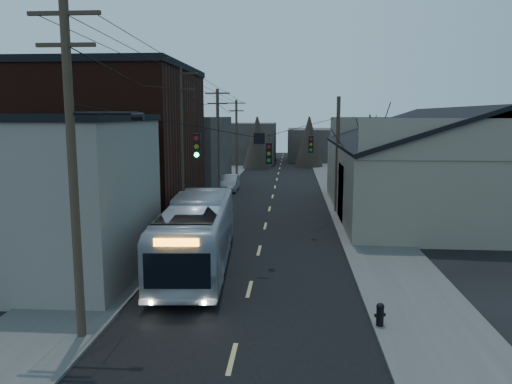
{
  "coord_description": "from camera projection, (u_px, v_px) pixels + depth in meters",
  "views": [
    {
      "loc": [
        1.72,
        -11.75,
        7.14
      ],
      "look_at": [
        -0.25,
        15.11,
        3.0
      ],
      "focal_mm": 35.0,
      "sensor_mm": 36.0,
      "label": 1
    }
  ],
  "objects": [
    {
      "name": "bus",
      "position": [
        197.0,
        234.0,
        23.38
      ],
      "size": [
        3.57,
        11.97,
        3.29
      ],
      "primitive_type": "imported",
      "rotation": [
        0.0,
        0.0,
        3.21
      ],
      "color": "#B2B8BF",
      "rests_on": "ground"
    },
    {
      "name": "sidewalk_left",
      "position": [
        196.0,
        199.0,
        42.82
      ],
      "size": [
        4.0,
        110.0,
        0.12
      ],
      "primitive_type": "cube",
      "color": "#474744",
      "rests_on": "ground"
    },
    {
      "name": "building_clapboard",
      "position": [
        46.0,
        200.0,
        21.77
      ],
      "size": [
        8.0,
        8.0,
        7.0
      ],
      "primitive_type": "cube",
      "color": "slate",
      "rests_on": "ground"
    },
    {
      "name": "building_brick",
      "position": [
        112.0,
        149.0,
        32.46
      ],
      "size": [
        10.0,
        12.0,
        10.0
      ],
      "primitive_type": "cube",
      "color": "black",
      "rests_on": "ground"
    },
    {
      "name": "utility_lines",
      "position": [
        226.0,
        146.0,
        36.06
      ],
      "size": [
        11.24,
        45.28,
        10.5
      ],
      "color": "#382B1E",
      "rests_on": "ground"
    },
    {
      "name": "bare_tree",
      "position": [
        368.0,
        172.0,
        31.49
      ],
      "size": [
        0.4,
        0.4,
        7.2
      ],
      "primitive_type": "cone",
      "color": "black",
      "rests_on": "ground"
    },
    {
      "name": "warehouse",
      "position": [
        448.0,
        177.0,
        36.08
      ],
      "size": [
        16.16,
        20.6,
        7.73
      ],
      "color": "#7C6F5A",
      "rests_on": "ground"
    },
    {
      "name": "road_surface",
      "position": [
        272.0,
        200.0,
        42.36
      ],
      "size": [
        9.0,
        110.0,
        0.02
      ],
      "primitive_type": "cube",
      "color": "black",
      "rests_on": "ground"
    },
    {
      "name": "sidewalk_right",
      "position": [
        349.0,
        201.0,
        41.88
      ],
      "size": [
        4.0,
        110.0,
        0.12
      ],
      "primitive_type": "cube",
      "color": "#474744",
      "rests_on": "ground"
    },
    {
      "name": "fire_hydrant",
      "position": [
        380.0,
        313.0,
        16.78
      ],
      "size": [
        0.39,
        0.27,
        0.8
      ],
      "rotation": [
        0.0,
        0.0,
        0.31
      ],
      "color": "black",
      "rests_on": "sidewalk_right"
    },
    {
      "name": "building_far_right",
      "position": [
        325.0,
        144.0,
        80.91
      ],
      "size": [
        12.0,
        14.0,
        5.0
      ],
      "primitive_type": "cube",
      "color": "#38322D",
      "rests_on": "ground"
    },
    {
      "name": "building_far_left",
      "position": [
        242.0,
        143.0,
        76.84
      ],
      "size": [
        10.0,
        12.0,
        6.0
      ],
      "primitive_type": "cube",
      "color": "#38322D",
      "rests_on": "ground"
    },
    {
      "name": "parked_car",
      "position": [
        229.0,
        183.0,
        47.65
      ],
      "size": [
        1.7,
        4.7,
        1.54
      ],
      "primitive_type": "imported",
      "rotation": [
        0.0,
        0.0,
        0.01
      ],
      "color": "#96979D",
      "rests_on": "ground"
    },
    {
      "name": "building_left_far",
      "position": [
        177.0,
        153.0,
        48.43
      ],
      "size": [
        9.0,
        14.0,
        7.0
      ],
      "primitive_type": "cube",
      "color": "#38322D",
      "rests_on": "ground"
    }
  ]
}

